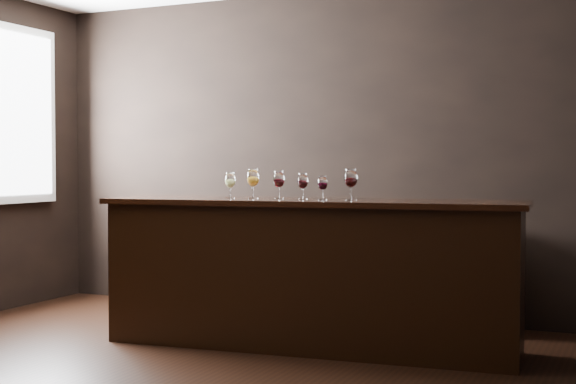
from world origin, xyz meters
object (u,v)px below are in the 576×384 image
at_px(back_bar_shelf, 351,272).
at_px(glass_red_d, 351,179).
at_px(glass_white, 230,181).
at_px(glass_red_b, 303,182).
at_px(bar_counter, 310,276).
at_px(glass_amber, 253,178).
at_px(glass_red_a, 279,180).
at_px(glass_red_c, 323,184).

xyz_separation_m(back_bar_shelf, glass_red_d, (0.35, -1.01, 0.79)).
xyz_separation_m(glass_white, glass_red_b, (0.56, 0.05, -0.00)).
height_order(bar_counter, glass_amber, glass_amber).
height_order(glass_red_a, glass_red_b, glass_red_a).
bearing_deg(back_bar_shelf, glass_red_d, -70.59).
relative_size(glass_red_a, glass_red_d, 0.92).
bearing_deg(glass_red_a, glass_red_d, -0.56).
bearing_deg(back_bar_shelf, glass_red_c, -81.33).
height_order(back_bar_shelf, glass_red_b, glass_red_b).
xyz_separation_m(back_bar_shelf, glass_amber, (-0.39, -1.03, 0.79)).
distance_m(glass_white, glass_red_c, 0.73).
height_order(glass_amber, glass_red_d, glass_red_d).
bearing_deg(glass_amber, glass_white, -174.73).
relative_size(bar_counter, glass_red_d, 13.36).
xyz_separation_m(glass_amber, glass_red_a, (0.19, 0.03, -0.01)).
height_order(glass_amber, glass_red_c, glass_amber).
distance_m(glass_red_a, glass_red_c, 0.36).
distance_m(glass_amber, glass_red_b, 0.38).
distance_m(back_bar_shelf, glass_red_c, 1.30).
bearing_deg(glass_red_a, bar_counter, -6.81).
relative_size(glass_amber, glass_red_c, 1.28).
relative_size(glass_white, glass_red_b, 1.03).
xyz_separation_m(back_bar_shelf, glass_red_a, (-0.20, -1.00, 0.78)).
height_order(back_bar_shelf, glass_white, glass_white).
relative_size(back_bar_shelf, glass_red_d, 10.43).
relative_size(back_bar_shelf, glass_white, 11.96).
bearing_deg(bar_counter, glass_red_d, -0.12).
xyz_separation_m(glass_red_b, glass_red_d, (0.37, -0.01, 0.02)).
xyz_separation_m(bar_counter, back_bar_shelf, (-0.06, 1.03, -0.10)).
xyz_separation_m(glass_red_a, glass_red_d, (0.55, -0.01, 0.01)).
bearing_deg(glass_red_c, glass_red_b, 163.24).
relative_size(bar_counter, glass_red_c, 17.22).
distance_m(glass_white, glass_red_a, 0.38).
bearing_deg(glass_red_c, back_bar_shelf, 98.67).
distance_m(back_bar_shelf, glass_amber, 1.36).
distance_m(back_bar_shelf, glass_red_b, 1.26).
distance_m(glass_white, glass_red_d, 0.93).
height_order(bar_counter, glass_red_a, glass_red_a).
bearing_deg(glass_red_c, glass_red_a, 172.41).
distance_m(bar_counter, glass_red_c, 0.67).
height_order(glass_white, glass_red_c, glass_white).
bearing_deg(back_bar_shelf, bar_counter, -86.71).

